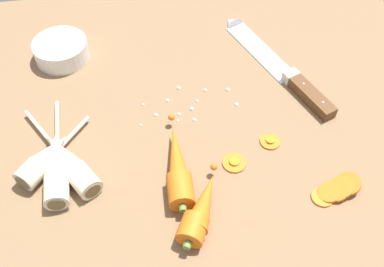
% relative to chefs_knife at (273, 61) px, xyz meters
% --- Properties ---
extents(ground_plane, '(1.20, 0.90, 0.04)m').
position_rel_chefs_knife_xyz_m(ground_plane, '(-0.19, -0.15, -0.03)').
color(ground_plane, brown).
extents(chefs_knife, '(0.16, 0.33, 0.04)m').
position_rel_chefs_knife_xyz_m(chefs_knife, '(0.00, 0.00, 0.00)').
color(chefs_knife, silver).
rests_on(chefs_knife, ground_plane).
extents(whole_carrot, '(0.04, 0.20, 0.04)m').
position_rel_chefs_knife_xyz_m(whole_carrot, '(-0.23, -0.25, 0.01)').
color(whole_carrot, orange).
rests_on(whole_carrot, ground_plane).
extents(whole_carrot_second, '(0.09, 0.15, 0.04)m').
position_rel_chefs_knife_xyz_m(whole_carrot_second, '(-0.20, -0.33, 0.01)').
color(whole_carrot_second, orange).
rests_on(whole_carrot_second, ground_plane).
extents(parsnip_front, '(0.05, 0.23, 0.04)m').
position_rel_chefs_knife_xyz_m(parsnip_front, '(-0.42, -0.22, 0.01)').
color(parsnip_front, beige).
rests_on(parsnip_front, ground_plane).
extents(parsnip_mid_left, '(0.14, 0.21, 0.04)m').
position_rel_chefs_knife_xyz_m(parsnip_mid_left, '(-0.40, -0.21, 0.01)').
color(parsnip_mid_left, beige).
rests_on(parsnip_mid_left, ground_plane).
extents(parsnip_mid_right, '(0.12, 0.15, 0.04)m').
position_rel_chefs_knife_xyz_m(parsnip_mid_right, '(-0.44, -0.20, 0.01)').
color(parsnip_mid_right, beige).
rests_on(parsnip_mid_right, ground_plane).
extents(carrot_slice_stack, '(0.08, 0.05, 0.03)m').
position_rel_chefs_knife_xyz_m(carrot_slice_stack, '(0.02, -0.32, 0.00)').
color(carrot_slice_stack, orange).
rests_on(carrot_slice_stack, ground_plane).
extents(carrot_slice_stray_near, '(0.04, 0.04, 0.01)m').
position_rel_chefs_knife_xyz_m(carrot_slice_stray_near, '(-0.13, -0.24, -0.00)').
color(carrot_slice_stray_near, orange).
rests_on(carrot_slice_stray_near, ground_plane).
extents(carrot_slice_stray_mid, '(0.04, 0.04, 0.01)m').
position_rel_chefs_knife_xyz_m(carrot_slice_stray_mid, '(-0.05, -0.20, -0.00)').
color(carrot_slice_stray_mid, orange).
rests_on(carrot_slice_stray_mid, ground_plane).
extents(prep_bowl, '(0.11, 0.11, 0.04)m').
position_rel_chefs_knife_xyz_m(prep_bowl, '(-0.43, 0.08, 0.01)').
color(prep_bowl, white).
rests_on(prep_bowl, ground_plane).
extents(mince_crumbs, '(0.19, 0.09, 0.01)m').
position_rel_chefs_knife_xyz_m(mince_crumbs, '(-0.18, -0.09, -0.00)').
color(mince_crumbs, beige).
rests_on(mince_crumbs, ground_plane).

